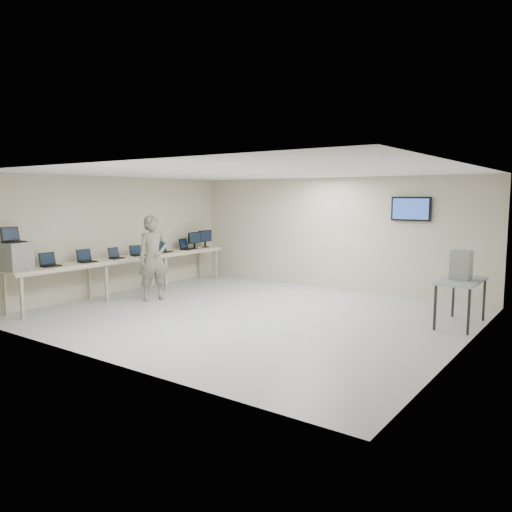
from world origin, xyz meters
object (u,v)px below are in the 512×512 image
Objects in this scene: equipment_box at (15,256)px; soldier at (153,258)px; workbench at (129,260)px; side_table at (461,283)px.

soldier is (1.07, 2.60, -0.22)m from equipment_box.
equipment_box is 0.29× the size of soldier.
workbench is 1.02m from soldier.
side_table is at bearing -50.98° from soldier.
equipment_box reaches higher than side_table.
soldier is (1.01, -0.15, 0.13)m from workbench.
workbench is 10.95× the size of equipment_box.
soldier is 1.36× the size of side_table.
equipment_box is 0.39× the size of side_table.
side_table is (6.18, 1.70, -0.18)m from soldier.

